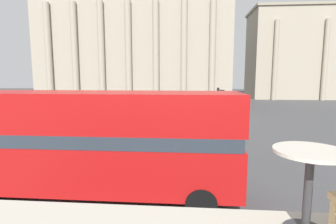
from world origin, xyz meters
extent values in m
cylinder|color=black|center=(0.40, 7.85, 0.52)|extent=(1.04, 0.22, 1.04)
cylinder|color=black|center=(0.40, 5.41, 0.52)|extent=(1.04, 0.22, 1.04)
cylinder|color=black|center=(-7.38, 7.85, 0.52)|extent=(1.04, 0.22, 1.04)
cube|color=#B71414|center=(-3.49, 6.63, 1.38)|extent=(10.58, 2.43, 1.71)
cube|color=#2D3842|center=(-3.49, 6.63, 2.46)|extent=(10.37, 2.46, 0.45)
cube|color=#B71414|center=(-3.49, 6.63, 3.36)|extent=(10.58, 2.43, 1.36)
cylinder|color=#2D2D30|center=(0.99, -0.35, 3.61)|extent=(0.07, 0.07, 0.68)
cylinder|color=beige|center=(0.99, -0.35, 3.97)|extent=(0.60, 0.60, 0.03)
cube|color=#A39984|center=(-8.59, 42.35, 8.83)|extent=(29.15, 15.16, 17.67)
cylinder|color=#A39984|center=(-20.25, 34.31, 7.51)|extent=(0.90, 0.90, 15.02)
cylinder|color=#A39984|center=(-16.36, 34.31, 7.51)|extent=(0.90, 0.90, 15.02)
cylinder|color=#A39984|center=(-12.48, 34.31, 7.51)|extent=(0.90, 0.90, 15.02)
cylinder|color=#A39984|center=(-8.59, 34.31, 7.51)|extent=(0.90, 0.90, 15.02)
cylinder|color=#A39984|center=(-4.70, 34.31, 7.51)|extent=(0.90, 0.90, 15.02)
cylinder|color=#A39984|center=(-0.82, 34.31, 7.51)|extent=(0.90, 0.90, 15.02)
cylinder|color=#A39984|center=(3.07, 34.31, 7.51)|extent=(0.90, 0.90, 15.02)
cube|color=#A39984|center=(31.00, 57.35, 9.19)|extent=(35.42, 10.84, 18.37)
cylinder|color=#A39984|center=(16.83, 51.48, 7.81)|extent=(0.90, 0.90, 15.62)
cylinder|color=#A39984|center=(26.27, 51.48, 7.81)|extent=(0.90, 0.90, 15.62)
cylinder|color=black|center=(1.31, 9.71, 2.04)|extent=(0.12, 0.12, 4.09)
cube|color=black|center=(1.49, 9.71, 3.64)|extent=(0.20, 0.24, 0.70)
sphere|color=green|center=(1.60, 9.71, 3.79)|extent=(0.14, 0.14, 0.14)
cylinder|color=black|center=(-1.89, 18.15, 1.60)|extent=(0.12, 0.12, 3.20)
cube|color=black|center=(-1.71, 18.15, 2.75)|extent=(0.20, 0.24, 0.70)
sphere|color=gold|center=(-1.60, 18.15, 2.90)|extent=(0.14, 0.14, 0.14)
cylinder|color=#282B33|center=(-8.72, 28.44, 0.42)|extent=(0.14, 0.14, 0.84)
cylinder|color=#282B33|center=(-8.54, 28.44, 0.42)|extent=(0.14, 0.14, 0.84)
cylinder|color=#284799|center=(-8.63, 28.44, 1.17)|extent=(0.32, 0.32, 0.66)
sphere|color=tan|center=(-8.63, 28.44, 1.61)|extent=(0.23, 0.23, 0.23)
cylinder|color=#282B33|center=(-3.02, 28.88, 0.39)|extent=(0.14, 0.14, 0.78)
cylinder|color=#282B33|center=(-2.84, 28.88, 0.39)|extent=(0.14, 0.14, 0.78)
cylinder|color=#606638|center=(-2.93, 28.88, 1.09)|extent=(0.32, 0.32, 0.62)
sphere|color=tan|center=(-2.93, 28.88, 1.50)|extent=(0.21, 0.21, 0.21)
camera|label=1|loc=(-0.02, -2.54, 4.58)|focal=28.00mm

